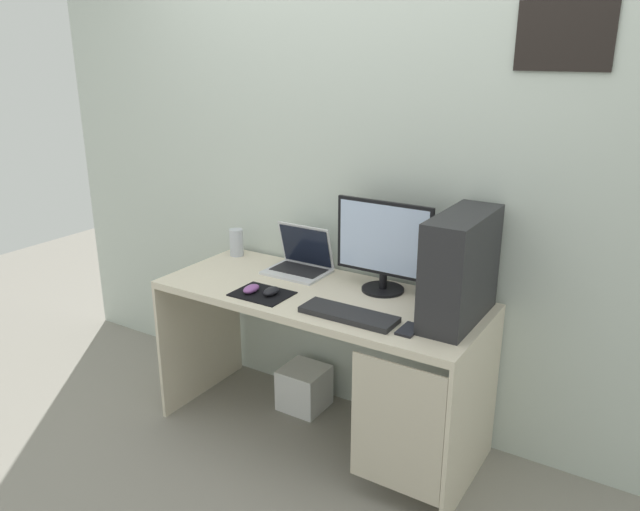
# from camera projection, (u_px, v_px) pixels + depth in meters

# --- Properties ---
(ground_plane) EXTENTS (8.00, 8.00, 0.00)m
(ground_plane) POSITION_uv_depth(u_px,v_px,m) (320.00, 432.00, 3.11)
(ground_plane) COLOR gray
(wall_back) EXTENTS (4.00, 0.05, 2.60)m
(wall_back) POSITION_uv_depth(u_px,v_px,m) (360.00, 163.00, 2.98)
(wall_back) COLOR beige
(wall_back) RESTS_ON ground_plane
(desk) EXTENTS (1.54, 0.63, 0.76)m
(desk) POSITION_uv_depth(u_px,v_px,m) (322.00, 323.00, 2.90)
(desk) COLOR beige
(desk) RESTS_ON ground_plane
(pc_tower) EXTENTS (0.18, 0.48, 0.45)m
(pc_tower) POSITION_uv_depth(u_px,v_px,m) (461.00, 268.00, 2.52)
(pc_tower) COLOR #232326
(pc_tower) RESTS_ON desk
(monitor) EXTENTS (0.47, 0.20, 0.43)m
(monitor) POSITION_uv_depth(u_px,v_px,m) (383.00, 246.00, 2.82)
(monitor) COLOR black
(monitor) RESTS_ON desk
(laptop) EXTENTS (0.30, 0.23, 0.23)m
(laptop) POSITION_uv_depth(u_px,v_px,m) (300.00, 262.00, 3.13)
(laptop) COLOR silver
(laptop) RESTS_ON desk
(speaker) EXTENTS (0.07, 0.07, 0.15)m
(speaker) POSITION_uv_depth(u_px,v_px,m) (236.00, 242.00, 3.36)
(speaker) COLOR #B7BCC6
(speaker) RESTS_ON desk
(keyboard) EXTENTS (0.42, 0.14, 0.02)m
(keyboard) POSITION_uv_depth(u_px,v_px,m) (349.00, 315.00, 2.60)
(keyboard) COLOR #232326
(keyboard) RESTS_ON desk
(mousepad) EXTENTS (0.26, 0.20, 0.00)m
(mousepad) POSITION_uv_depth(u_px,v_px,m) (262.00, 294.00, 2.85)
(mousepad) COLOR black
(mousepad) RESTS_ON desk
(mouse_left) EXTENTS (0.06, 0.10, 0.03)m
(mouse_left) POSITION_uv_depth(u_px,v_px,m) (271.00, 291.00, 2.83)
(mouse_left) COLOR black
(mouse_left) RESTS_ON mousepad
(mouse_right) EXTENTS (0.06, 0.10, 0.03)m
(mouse_right) POSITION_uv_depth(u_px,v_px,m) (251.00, 289.00, 2.85)
(mouse_right) COLOR #8C4C99
(mouse_right) RESTS_ON mousepad
(cell_phone) EXTENTS (0.07, 0.13, 0.01)m
(cell_phone) POSITION_uv_depth(u_px,v_px,m) (409.00, 330.00, 2.48)
(cell_phone) COLOR black
(cell_phone) RESTS_ON desk
(subwoofer) EXTENTS (0.23, 0.23, 0.23)m
(subwoofer) POSITION_uv_depth(u_px,v_px,m) (304.00, 388.00, 3.30)
(subwoofer) COLOR white
(subwoofer) RESTS_ON ground_plane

